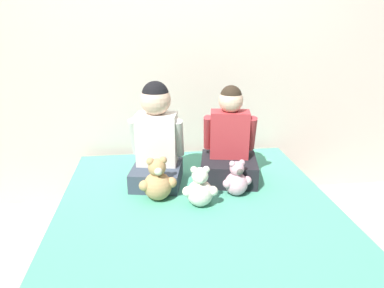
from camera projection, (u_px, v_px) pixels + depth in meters
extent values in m
plane|color=#B2A899|center=(199.00, 273.00, 2.04)|extent=(14.00, 14.00, 0.00)
cube|color=beige|center=(181.00, 44.00, 2.57)|extent=(8.00, 0.06, 2.50)
cube|color=#473828|center=(199.00, 258.00, 2.00)|extent=(1.61, 1.86, 0.22)
cube|color=white|center=(199.00, 229.00, 1.93)|extent=(1.57, 1.83, 0.16)
cube|color=#4CA384|center=(200.00, 215.00, 1.90)|extent=(1.59, 1.85, 0.03)
cube|color=#384251|center=(157.00, 175.00, 2.21)|extent=(0.36, 0.39, 0.12)
cube|color=silver|center=(157.00, 139.00, 2.18)|extent=(0.28, 0.21, 0.33)
sphere|color=beige|center=(155.00, 100.00, 2.09)|extent=(0.19, 0.19, 0.19)
sphere|color=black|center=(155.00, 95.00, 2.08)|extent=(0.17, 0.17, 0.17)
cylinder|color=silver|center=(135.00, 137.00, 2.19)|extent=(0.08, 0.15, 0.27)
cylinder|color=silver|center=(179.00, 138.00, 2.17)|extent=(0.08, 0.15, 0.27)
cube|color=black|center=(228.00, 169.00, 2.26)|extent=(0.42, 0.40, 0.15)
cube|color=#B23338|center=(230.00, 134.00, 2.23)|extent=(0.27, 0.18, 0.31)
sphere|color=beige|center=(231.00, 100.00, 2.15)|extent=(0.16, 0.16, 0.16)
sphere|color=#2D2319|center=(231.00, 96.00, 2.14)|extent=(0.14, 0.14, 0.14)
cylinder|color=#B23338|center=(208.00, 133.00, 2.24)|extent=(0.08, 0.14, 0.25)
cylinder|color=#B23338|center=(251.00, 134.00, 2.22)|extent=(0.08, 0.14, 0.25)
sphere|color=tan|center=(158.00, 186.00, 2.01)|extent=(0.17, 0.17, 0.17)
sphere|color=tan|center=(157.00, 167.00, 1.97)|extent=(0.10, 0.10, 0.10)
sphere|color=beige|center=(158.00, 171.00, 1.93)|extent=(0.05, 0.05, 0.05)
sphere|color=tan|center=(150.00, 161.00, 1.94)|extent=(0.04, 0.04, 0.04)
sphere|color=tan|center=(163.00, 160.00, 1.96)|extent=(0.04, 0.04, 0.04)
sphere|color=tan|center=(144.00, 186.00, 1.97)|extent=(0.06, 0.06, 0.06)
sphere|color=tan|center=(171.00, 182.00, 2.01)|extent=(0.06, 0.06, 0.06)
sphere|color=#DBA3B2|center=(236.00, 184.00, 2.07)|extent=(0.14, 0.14, 0.14)
sphere|color=#DBA3B2|center=(237.00, 168.00, 2.03)|extent=(0.09, 0.09, 0.09)
sphere|color=#4C4742|center=(240.00, 172.00, 2.00)|extent=(0.04, 0.04, 0.04)
sphere|color=#DBA3B2|center=(232.00, 164.00, 2.01)|extent=(0.04, 0.04, 0.04)
sphere|color=#DBA3B2|center=(242.00, 163.00, 2.03)|extent=(0.04, 0.04, 0.04)
sphere|color=#DBA3B2|center=(227.00, 184.00, 2.03)|extent=(0.05, 0.05, 0.05)
sphere|color=#DBA3B2|center=(247.00, 180.00, 2.07)|extent=(0.05, 0.05, 0.05)
sphere|color=silver|center=(200.00, 193.00, 1.95)|extent=(0.15, 0.15, 0.15)
sphere|color=silver|center=(200.00, 176.00, 1.91)|extent=(0.09, 0.09, 0.09)
sphere|color=white|center=(201.00, 180.00, 1.87)|extent=(0.04, 0.04, 0.04)
sphere|color=silver|center=(194.00, 170.00, 1.89)|extent=(0.04, 0.04, 0.04)
sphere|color=silver|center=(206.00, 170.00, 1.90)|extent=(0.04, 0.04, 0.04)
sphere|color=silver|center=(187.00, 192.00, 1.92)|extent=(0.06, 0.06, 0.06)
sphere|color=silver|center=(213.00, 191.00, 1.93)|extent=(0.06, 0.06, 0.06)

